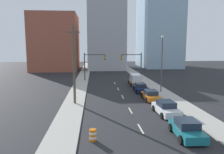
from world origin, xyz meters
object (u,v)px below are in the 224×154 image
at_px(utility_pole_left_mid, 74,65).
at_px(sedan_orange, 151,95).
at_px(street_lamp, 162,60).
at_px(traffic_signal_left, 91,63).
at_px(box_truck_brown, 136,80).
at_px(sedan_navy, 140,88).
at_px(traffic_signal_right, 135,62).
at_px(sedan_teal, 187,129).
at_px(sedan_white, 166,108).
at_px(traffic_barrel, 93,135).

xyz_separation_m(utility_pole_left_mid, sedan_orange, (10.56, 1.46, -4.54)).
bearing_deg(street_lamp, traffic_signal_left, 131.34).
distance_m(sedan_orange, box_truck_brown, 11.80).
xyz_separation_m(street_lamp, sedan_navy, (-3.26, 0.73, -4.64)).
bearing_deg(traffic_signal_right, sedan_navy, -96.31).
distance_m(street_lamp, sedan_teal, 18.60).
bearing_deg(sedan_white, traffic_signal_right, 84.72).
height_order(traffic_signal_right, street_lamp, street_lamp).
bearing_deg(traffic_signal_left, box_truck_brown, -35.35).
bearing_deg(box_truck_brown, sedan_orange, -89.08).
xyz_separation_m(sedan_white, box_truck_brown, (0.13, 18.56, 0.33)).
bearing_deg(sedan_teal, sedan_navy, 92.05).
height_order(traffic_signal_left, sedan_navy, traffic_signal_left).
xyz_separation_m(utility_pole_left_mid, street_lamp, (13.51, 6.24, 0.13)).
height_order(utility_pole_left_mid, street_lamp, utility_pole_left_mid).
distance_m(traffic_signal_left, sedan_white, 26.46).
xyz_separation_m(utility_pole_left_mid, box_truck_brown, (10.64, 13.25, -4.16)).
bearing_deg(box_truck_brown, traffic_signal_right, 82.31).
distance_m(street_lamp, sedan_navy, 5.72).
bearing_deg(box_truck_brown, sedan_navy, -92.29).
bearing_deg(street_lamp, sedan_orange, -121.69).
xyz_separation_m(traffic_signal_right, sedan_white, (-1.12, -24.79, -3.32)).
distance_m(traffic_signal_left, box_truck_brown, 11.18).
relative_size(traffic_barrel, sedan_white, 0.20).
distance_m(traffic_signal_left, utility_pole_left_mid, 19.60).
bearing_deg(utility_pole_left_mid, traffic_signal_left, 84.55).
relative_size(traffic_signal_right, sedan_white, 1.31).
bearing_deg(traffic_barrel, traffic_signal_right, 73.49).
relative_size(street_lamp, sedan_navy, 1.94).
distance_m(sedan_white, sedan_orange, 6.77).
bearing_deg(utility_pole_left_mid, sedan_white, -26.79).
distance_m(traffic_signal_right, sedan_orange, 18.36).
bearing_deg(traffic_barrel, sedan_teal, 0.87).
relative_size(street_lamp, sedan_teal, 2.14).
distance_m(street_lamp, sedan_white, 12.79).
height_order(traffic_signal_right, utility_pole_left_mid, utility_pole_left_mid).
height_order(traffic_signal_left, utility_pole_left_mid, utility_pole_left_mid).
height_order(traffic_signal_right, traffic_barrel, traffic_signal_right).
xyz_separation_m(sedan_teal, sedan_navy, (0.02, 18.45, -0.02)).
xyz_separation_m(sedan_teal, sedan_white, (0.29, 6.17, 0.01)).
bearing_deg(sedan_teal, traffic_barrel, -177.03).
bearing_deg(sedan_orange, utility_pole_left_mid, -172.09).
relative_size(street_lamp, sedan_white, 1.98).
bearing_deg(box_truck_brown, street_lamp, -66.45).
relative_size(utility_pole_left_mid, sedan_orange, 2.18).
height_order(utility_pole_left_mid, sedan_navy, utility_pole_left_mid).
bearing_deg(traffic_signal_right, sedan_orange, -93.39).
height_order(traffic_signal_left, street_lamp, street_lamp).
relative_size(traffic_barrel, sedan_teal, 0.22).
distance_m(traffic_signal_right, sedan_teal, 31.17).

